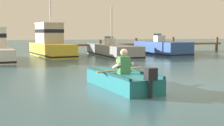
# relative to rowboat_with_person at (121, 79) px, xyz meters

# --- Properties ---
(ground_plane) EXTENTS (120.00, 120.00, 0.00)m
(ground_plane) POSITION_rel_rowboat_with_person_xyz_m (0.70, -0.16, -0.25)
(ground_plane) COLOR #386070
(wooden_dock) EXTENTS (15.18, 1.64, 1.26)m
(wooden_dock) POSITION_rel_rowboat_with_person_xyz_m (7.04, 15.04, 0.43)
(wooden_dock) COLOR brown
(wooden_dock) RESTS_ON ground
(rowboat_with_person) EXTENTS (1.84, 3.73, 1.19)m
(rowboat_with_person) POSITION_rel_rowboat_with_person_xyz_m (0.00, 0.00, 0.00)
(rowboat_with_person) COLOR #1E727A
(rowboat_with_person) RESTS_ON ground
(moored_boat_yellow) EXTENTS (2.74, 5.94, 4.03)m
(moored_boat_yellow) POSITION_rel_rowboat_with_person_xyz_m (-0.54, 13.03, 0.61)
(moored_boat_yellow) COLOR gold
(moored_boat_yellow) RESTS_ON ground
(moored_boat_grey) EXTENTS (2.08, 6.79, 3.50)m
(moored_boat_grey) POSITION_rel_rowboat_with_person_xyz_m (3.55, 11.62, 0.14)
(moored_boat_grey) COLOR gray
(moored_boat_grey) RESTS_ON ground
(moored_boat_blue) EXTENTS (2.81, 4.80, 1.58)m
(moored_boat_blue) POSITION_rel_rowboat_with_person_xyz_m (7.27, 11.34, 0.23)
(moored_boat_blue) COLOR #2D519E
(moored_boat_blue) RESTS_ON ground
(mooring_buoy) EXTENTS (0.42, 0.42, 0.42)m
(mooring_buoy) POSITION_rel_rowboat_with_person_xyz_m (2.09, 5.89, -0.04)
(mooring_buoy) COLOR yellow
(mooring_buoy) RESTS_ON ground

